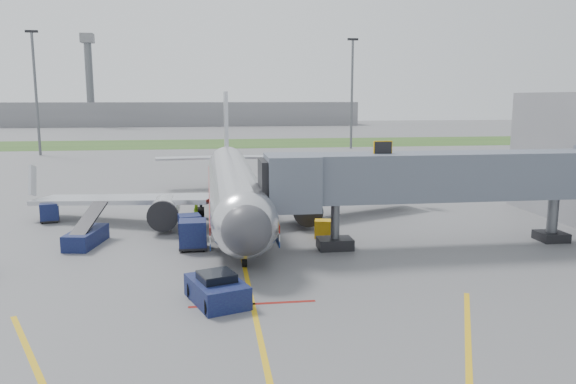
{
  "coord_description": "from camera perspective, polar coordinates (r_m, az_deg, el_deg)",
  "views": [
    {
      "loc": [
        -1.87,
        -29.12,
        9.6
      ],
      "look_at": [
        3.44,
        8.38,
        3.2
      ],
      "focal_mm": 35.0,
      "sensor_mm": 36.0,
      "label": 1
    }
  ],
  "objects": [
    {
      "name": "ground",
      "position": [
        30.72,
        -4.21,
        -8.65
      ],
      "size": [
        400.0,
        400.0,
        0.0
      ],
      "primitive_type": "plane",
      "color": "#565659",
      "rests_on": "ground"
    },
    {
      "name": "grass_strip",
      "position": [
        119.52,
        -7.16,
        4.91
      ],
      "size": [
        300.0,
        25.0,
        0.01
      ],
      "primitive_type": "cube",
      "color": "#2D4C1E",
      "rests_on": "ground"
    },
    {
      "name": "apron_markings",
      "position": [
        23.82,
        -2.96,
        -14.18
      ],
      "size": [
        21.52,
        50.0,
        0.01
      ],
      "color": "gold",
      "rests_on": "ground"
    },
    {
      "name": "airliner",
      "position": [
        44.95,
        -5.57,
        0.64
      ],
      "size": [
        32.1,
        35.67,
        10.25
      ],
      "color": "silver",
      "rests_on": "ground"
    },
    {
      "name": "jet_bridge",
      "position": [
        37.52,
        15.15,
        1.4
      ],
      "size": [
        25.3,
        4.0,
        6.9
      ],
      "color": "slate",
      "rests_on": "ground"
    },
    {
      "name": "light_mast_left",
      "position": [
        103.04,
        -24.25,
        9.41
      ],
      "size": [
        2.0,
        0.44,
        20.4
      ],
      "color": "#595B60",
      "rests_on": "ground"
    },
    {
      "name": "light_mast_right",
      "position": [
        107.54,
        6.51,
        10.16
      ],
      "size": [
        2.0,
        0.44,
        20.4
      ],
      "color": "#595B60",
      "rests_on": "ground"
    },
    {
      "name": "distant_terminal",
      "position": [
        199.37,
        -10.49,
        7.82
      ],
      "size": [
        120.0,
        14.0,
        8.0
      ],
      "primitive_type": "cube",
      "color": "slate",
      "rests_on": "ground"
    },
    {
      "name": "control_tower",
      "position": [
        197.98,
        -19.55,
        11.29
      ],
      "size": [
        4.0,
        4.0,
        30.0
      ],
      "color": "#595B60",
      "rests_on": "ground"
    },
    {
      "name": "pushback_tug",
      "position": [
        27.15,
        -7.24,
        -9.82
      ],
      "size": [
        3.19,
        4.03,
        1.47
      ],
      "color": "#100D3C",
      "rests_on": "ground"
    },
    {
      "name": "baggage_cart_a",
      "position": [
        36.34,
        -9.63,
        -4.29
      ],
      "size": [
        1.77,
        1.77,
        1.9
      ],
      "color": "#100D3C",
      "rests_on": "ground"
    },
    {
      "name": "baggage_cart_b",
      "position": [
        39.4,
        -9.95,
        -3.43
      ],
      "size": [
        1.74,
        1.74,
        1.62
      ],
      "color": "#100D3C",
      "rests_on": "ground"
    },
    {
      "name": "baggage_cart_c",
      "position": [
        47.45,
        -23.07,
        -1.91
      ],
      "size": [
        1.67,
        1.67,
        1.51
      ],
      "color": "#100D3C",
      "rests_on": "ground"
    },
    {
      "name": "belt_loader",
      "position": [
        39.3,
        -19.81,
        -4.23
      ],
      "size": [
        2.34,
        5.12,
        2.42
      ],
      "color": "#100D3C",
      "rests_on": "ground"
    },
    {
      "name": "ground_power_cart",
      "position": [
        39.01,
        3.86,
        -3.77
      ],
      "size": [
        1.73,
        1.35,
        1.23
      ],
      "color": "#D1950C",
      "rests_on": "ground"
    },
    {
      "name": "ramp_worker",
      "position": [
        46.38,
        -9.31,
        -1.44
      ],
      "size": [
        0.65,
        0.72,
        1.65
      ],
      "primitive_type": "imported",
      "rotation": [
        0.0,
        0.0,
        1.03
      ],
      "color": "#80C817",
      "rests_on": "ground"
    }
  ]
}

